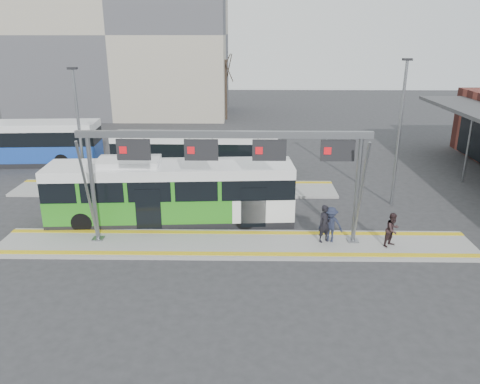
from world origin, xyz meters
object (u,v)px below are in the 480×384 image
Objects in this scene: hero_bus at (171,193)px; passenger_a at (325,224)px; gantry at (227,155)px; passenger_c at (331,224)px; passenger_b at (393,230)px.

hero_bus is 7.01× the size of passenger_a.
gantry is 7.26× the size of passenger_a.
passenger_c is at bearing -22.31° from passenger_a.
passenger_a is 1.06× the size of passenger_c.
passenger_b is 2.76m from passenger_c.
passenger_a is (7.53, -2.67, -0.52)m from hero_bus.
passenger_c reaches higher than passenger_b.
passenger_c is at bearing 0.07° from gantry.
hero_bus is 7.40× the size of passenger_c.
gantry is 1.04× the size of hero_bus.
hero_bus reaches higher than passenger_c.
passenger_b is (10.54, -3.08, -0.62)m from hero_bus.
gantry is 8.22m from passenger_b.
gantry is 5.79m from passenger_c.
passenger_a is (4.48, -0.02, -3.25)m from gantry.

